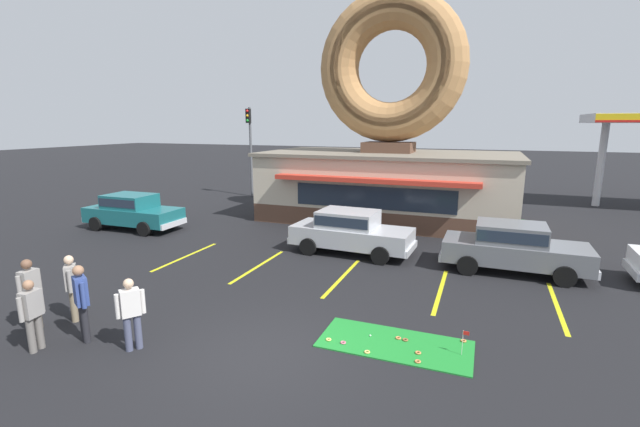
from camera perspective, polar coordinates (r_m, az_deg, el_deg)
The scene contains 28 objects.
ground_plane at distance 9.49m, azimuth -7.62°, elevation -18.20°, with size 160.00×160.00×0.00m, color black.
donut_shop_building at distance 21.60m, azimuth 9.13°, elevation 9.06°, with size 12.30×6.75×10.96m.
putting_mat at distance 9.92m, azimuth 9.95°, elevation -16.76°, with size 3.28×1.48×0.03m, color #1E842D.
mini_donut_near_left at distance 10.05m, azimuth 11.31°, elevation -16.18°, with size 0.13×0.13×0.04m, color brown.
mini_donut_near_right at distance 10.33m, azimuth 18.59°, elevation -15.79°, with size 0.13×0.13×0.04m, color #D17F47.
mini_donut_mid_left at distance 9.32m, azimuth 12.90°, elevation -18.67°, with size 0.13×0.13×0.04m, color #D17F47.
mini_donut_mid_centre at distance 10.10m, azimuth 10.39°, elevation -16.01°, with size 0.13×0.13×0.04m, color #D17F47.
mini_donut_mid_right at distance 9.47m, azimuth 6.31°, elevation -17.87°, with size 0.13×0.13×0.04m, color #E5C666.
mini_donut_far_left at distance 9.89m, azimuth 1.15°, elevation -16.45°, with size 0.13×0.13×0.04m, color #E5C666.
mini_donut_far_centre at distance 9.62m, azimuth 12.94°, elevation -17.64°, with size 0.13×0.13×0.04m, color #D17F47.
mini_donut_far_right at distance 9.78m, azimuth 3.11°, elevation -16.80°, with size 0.13×0.13×0.04m, color #D8667F.
golf_ball at distance 10.10m, azimuth 6.72°, elevation -15.86°, with size 0.04×0.04×0.04m, color white.
putting_flag_pin at distance 9.62m, azimuth 18.73°, elevation -15.34°, with size 0.13×0.01×0.55m.
car_teal at distance 21.33m, azimuth -23.74°, elevation 0.40°, with size 4.58×2.03×1.60m.
car_silver at distance 15.91m, azimuth 4.07°, elevation -2.23°, with size 4.63×2.14×1.60m.
car_grey at distance 15.20m, azimuth 24.35°, elevation -3.95°, with size 4.58×2.02×1.60m.
pedestrian_blue_sweater_man at distance 10.04m, azimuth -23.89°, elevation -11.80°, with size 0.42×0.50×1.60m.
pedestrian_hooded_kid at distance 10.86m, azimuth -29.20°, elevation -9.95°, with size 0.53×0.40×1.75m.
pedestrian_leather_jacket_man at distance 11.00m, azimuth -34.00°, elevation -10.85°, with size 0.29×0.59×1.58m.
pedestrian_clipboard_woman at distance 12.11m, azimuth -30.19°, elevation -8.20°, with size 0.45×0.45×1.65m.
pedestrian_beanie_man at distance 12.03m, azimuth -34.17°, elevation -8.56°, with size 0.28×0.59×1.73m.
trash_bin at distance 18.92m, azimuth 25.06°, elevation -2.23°, with size 0.57×0.57×0.97m.
traffic_light_pole at distance 28.62m, azimuth -9.32°, elevation 9.64°, with size 0.28×0.47×5.80m.
parking_stripe_far_left at distance 16.41m, azimuth -17.43°, elevation -5.47°, with size 0.12×3.60×0.01m, color yellow.
parking_stripe_left at distance 14.78m, azimuth -8.21°, elevation -6.95°, with size 0.12×3.60×0.01m, color yellow.
parking_stripe_mid_left at distance 13.63m, azimuth 2.99°, elevation -8.48°, with size 0.12×3.60×0.01m, color yellow.
parking_stripe_centre at distance 13.08m, azimuth 15.76°, elevation -9.83°, with size 0.12×3.60×0.01m, color yellow.
parking_stripe_mid_right at distance 13.20m, azimuth 29.05°, elevation -10.72°, with size 0.12×3.60×0.01m, color yellow.
Camera 1 is at (4.06, -7.15, 4.73)m, focal length 24.00 mm.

